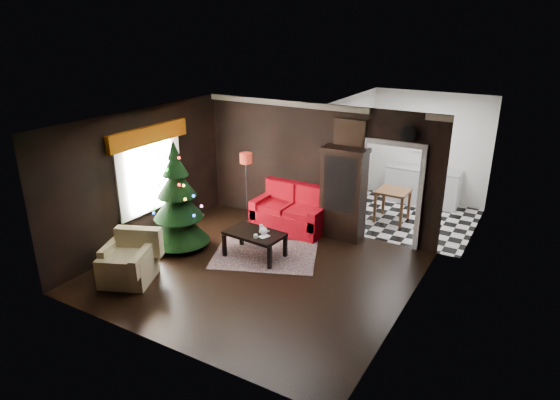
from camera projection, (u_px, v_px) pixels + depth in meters
The scene contains 26 objects.
floor at pixel (256, 272), 9.04m from camera, with size 5.50×5.50×0.00m, color black.
ceiling at pixel (253, 124), 8.06m from camera, with size 5.50×5.50×0.00m, color white.
wall_back at pixel (317, 167), 10.57m from camera, with size 5.50×5.50×0.00m, color black.
wall_front at pixel (154, 259), 6.52m from camera, with size 5.50×5.50×0.00m, color black.
wall_left at pixel (141, 178), 9.84m from camera, with size 5.50×5.50×0.00m, color black.
wall_right at pixel (408, 235), 7.25m from camera, with size 5.50×5.50×0.00m, color black.
doorway at pixel (391, 196), 9.89m from camera, with size 1.10×0.10×2.10m, color white, non-canonical shape.
left_window at pixel (150, 174), 9.97m from camera, with size 0.05×1.60×1.40m, color white.
valance at pixel (149, 135), 9.64m from camera, with size 0.12×2.10×0.35m, color #9C4B08.
kitchen_floor at pixel (407, 218), 11.48m from camera, with size 3.00×3.00×0.00m, color silver.
kitchen_window at pixel (430, 136), 12.06m from camera, with size 0.70×0.06×0.70m, color white.
rug at pixel (265, 255), 9.68m from camera, with size 2.03×1.47×0.01m, color #614353.
loveseat at pixel (290, 209), 10.71m from camera, with size 1.70×0.90×1.00m, color maroon, non-canonical shape.
curio_cabinet at pixel (343, 196), 10.19m from camera, with size 0.90×0.45×1.90m, color black, non-canonical shape.
floor_lamp at pixel (247, 191), 10.84m from camera, with size 0.30×0.30×1.76m, color #252525, non-canonical shape.
christmas_tree at pixel (178, 200), 9.66m from camera, with size 1.20×1.20×2.29m, color #0C330C, non-canonical shape.
armchair at pixel (127, 258), 8.59m from camera, with size 0.89×0.89×0.91m, color tan, non-canonical shape.
coffee_table at pixel (255, 244), 9.54m from camera, with size 1.14×0.68×0.51m, color black, non-canonical shape.
teapot at pixel (263, 231), 9.32m from camera, with size 0.18×0.18×0.17m, color silver, non-canonical shape.
cup_a at pixel (261, 226), 9.67m from camera, with size 0.07×0.07×0.06m, color silver.
cup_b at pixel (256, 236), 9.21m from camera, with size 0.08×0.08×0.07m, color beige.
book at pixel (262, 231), 9.27m from camera, with size 0.14×0.02×0.20m, color tan.
wall_clock at pixel (408, 134), 9.27m from camera, with size 0.32×0.32×0.06m, color silver.
painting at pixel (350, 133), 9.89m from camera, with size 0.62×0.05×0.52m, color #9F7542.
kitchen_counter at pixel (422, 186), 12.29m from camera, with size 1.80×0.60×0.90m, color silver.
kitchen_table at pixel (392, 205), 11.24m from camera, with size 0.70×0.70×0.75m, color #523920, non-canonical shape.
Camera 1 is at (4.41, -6.69, 4.42)m, focal length 30.98 mm.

